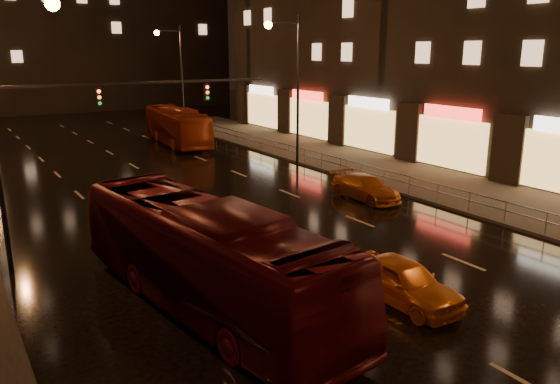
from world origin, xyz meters
The scene contains 8 objects.
ground centered at (0.00, 20.00, 0.00)m, with size 140.00×140.00×0.00m, color black.
sidewalk_right centered at (13.50, 15.00, 0.07)m, with size 7.00×70.00×0.15m, color #38332D.
traffic_signal centered at (-5.06, 20.00, 4.74)m, with size 15.31×0.32×6.20m.
railing_right centered at (10.20, 18.00, 0.90)m, with size 0.05×56.00×1.00m.
bus_red centered at (-4.75, 5.82, 1.67)m, with size 2.81×12.02×3.35m, color #570C12.
bus_curb centered at (6.00, 34.86, 1.53)m, with size 2.57×11.00×3.07m, color #A23010.
taxi_near centered at (0.63, 2.79, 0.71)m, with size 1.68×4.18×1.42m, color orange.
taxi_far centered at (7.84, 12.87, 0.63)m, with size 1.78×4.37×1.27m, color #CB5F13.
Camera 1 is at (-11.20, -8.60, 7.80)m, focal length 35.00 mm.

